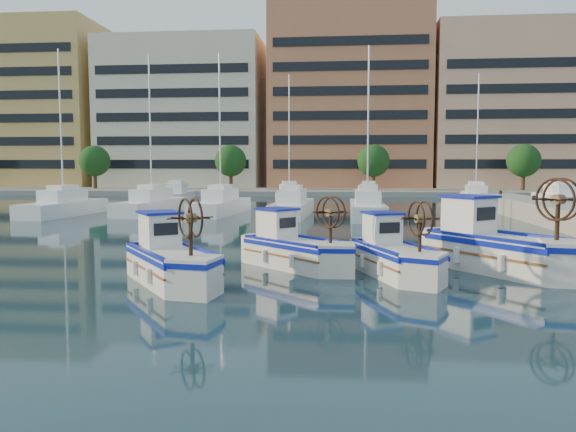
% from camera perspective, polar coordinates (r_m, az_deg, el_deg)
% --- Properties ---
extents(ground, '(300.00, 300.00, 0.00)m').
position_cam_1_polar(ground, '(17.40, 4.91, -6.32)').
color(ground, '#1B3847').
rests_on(ground, ground).
extents(waterfront, '(180.00, 40.00, 25.60)m').
position_cam_1_polar(waterfront, '(82.96, 11.97, 10.21)').
color(waterfront, gray).
rests_on(waterfront, ground).
extents(yacht_marina, '(41.34, 22.81, 11.50)m').
position_cam_1_polar(yacht_marina, '(44.93, 1.74, 1.32)').
color(yacht_marina, white).
rests_on(yacht_marina, ground).
extents(fishing_boat_a, '(3.68, 4.22, 2.60)m').
position_cam_1_polar(fishing_boat_a, '(16.93, -11.88, -4.27)').
color(fishing_boat_a, silver).
rests_on(fishing_boat_a, ground).
extents(fishing_boat_b, '(3.90, 3.83, 2.51)m').
position_cam_1_polar(fishing_boat_b, '(19.09, 0.65, -3.19)').
color(fishing_boat_b, silver).
rests_on(fishing_boat_b, ground).
extents(fishing_boat_c, '(2.80, 4.07, 2.46)m').
position_cam_1_polar(fishing_boat_c, '(18.03, 10.71, -3.81)').
color(fishing_boat_c, silver).
rests_on(fishing_boat_c, ground).
extents(fishing_boat_d, '(4.46, 5.01, 3.10)m').
position_cam_1_polar(fishing_boat_d, '(19.63, 20.38, -2.80)').
color(fishing_boat_d, silver).
rests_on(fishing_boat_d, ground).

